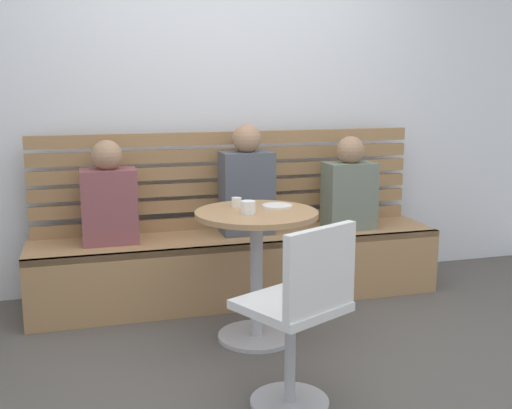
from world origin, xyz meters
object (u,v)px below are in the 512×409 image
cup_ceramic_white (248,207)px  plate_small (277,206)px  person_adult (247,185)px  person_child_left (349,188)px  cafe_table (256,250)px  person_child_middle (109,198)px  booth_bench (239,267)px  cup_espresso_small (237,202)px  white_chair (301,310)px

cup_ceramic_white → plate_small: bearing=32.7°
person_adult → person_child_left: size_ratio=1.14×
cafe_table → person_child_middle: person_child_middle is taller
booth_bench → cafe_table: (-0.07, -0.67, 0.30)m
booth_bench → cup_ceramic_white: (-0.13, -0.72, 0.55)m
person_child_middle → cup_ceramic_white: person_child_middle is taller
person_adult → cup_espresso_small: size_ratio=12.99×
cup_ceramic_white → plate_small: (0.21, 0.13, -0.03)m
person_adult → person_child_left: person_adult is taller
person_child_left → cup_espresso_small: bearing=-150.9°
white_chair → plate_small: white_chair is taller
person_child_middle → plate_small: bearing=-34.6°
booth_bench → cafe_table: 0.74m
plate_small → cup_ceramic_white: bearing=-147.3°
booth_bench → cup_ceramic_white: 0.92m
person_child_left → plate_small: bearing=-140.8°
booth_bench → white_chair: white_chair is taller
booth_bench → white_chair: bearing=-94.0°
person_adult → plate_small: size_ratio=4.28×
person_child_middle → person_adult: bearing=0.6°
cafe_table → person_adult: 0.77m
person_child_left → cup_espresso_small: size_ratio=11.38×
cup_espresso_small → white_chair: bearing=-87.3°
booth_bench → white_chair: size_ratio=3.18×
person_child_left → cafe_table: bearing=-142.3°
cafe_table → booth_bench: bearing=83.9°
white_chair → plate_small: bearing=78.7°
person_child_left → cup_ceramic_white: (-0.92, -0.71, 0.05)m
white_chair → cup_ceramic_white: 0.82m
white_chair → cup_espresso_small: bearing=92.7°
person_adult → cup_espresso_small: bearing=-110.6°
white_chair → person_child_left: (0.89, 1.47, 0.26)m
person_child_middle → cup_ceramic_white: 1.03m
booth_bench → plate_small: size_ratio=15.88×
person_child_left → cup_espresso_small: 1.07m
cup_espresso_small → cafe_table: bearing=-61.1°
person_child_left → person_child_middle: 1.61m
cafe_table → cup_ceramic_white: cup_ceramic_white is taller
cafe_table → white_chair: 0.81m
person_child_middle → plate_small: (0.90, -0.62, 0.02)m
booth_bench → person_child_left: person_child_left is taller
white_chair → cup_ceramic_white: bearing=92.3°
person_child_middle → cafe_table: bearing=-43.0°
cup_ceramic_white → person_adult: bearing=75.3°
plate_small → cup_espresso_small: bearing=165.3°
cafe_table → person_adult: size_ratio=1.02×
booth_bench → plate_small: bearing=-82.9°
cup_espresso_small → plate_small: size_ratio=0.33×
cup_espresso_small → person_child_left: bearing=29.1°
booth_bench → person_adult: (0.07, 0.04, 0.54)m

